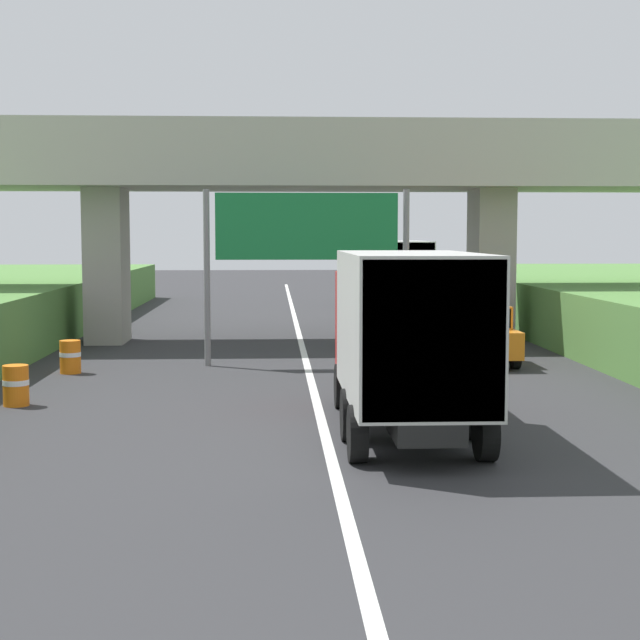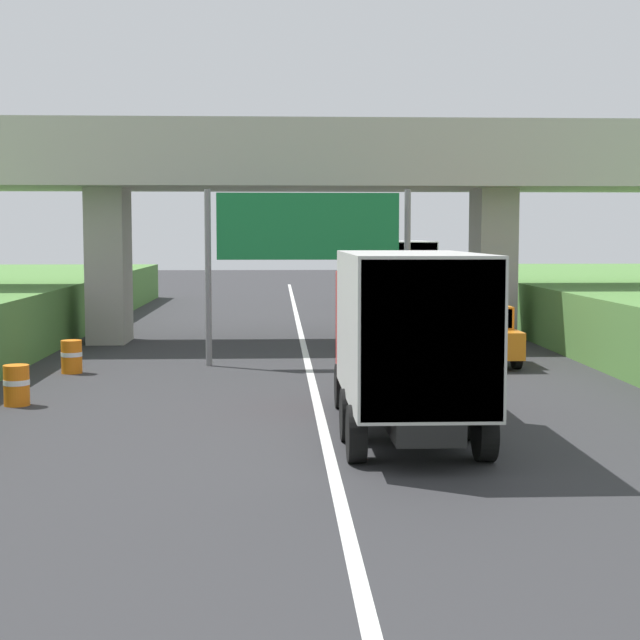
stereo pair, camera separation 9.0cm
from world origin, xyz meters
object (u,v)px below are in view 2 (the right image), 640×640
object	(u,v)px
construction_barrel_2	(17,385)
construction_barrel_3	(72,356)
overhead_highway_sign	(308,237)
car_orange	(479,334)
truck_red	(404,332)
truck_black	(403,272)

from	to	relation	value
construction_barrel_2	construction_barrel_3	xyz separation A→B (m)	(0.16, 5.01, 0.00)
overhead_highway_sign	car_orange	world-z (taller)	overhead_highway_sign
overhead_highway_sign	car_orange	bearing A→B (deg)	2.53
truck_red	construction_barrel_3	world-z (taller)	truck_red
overhead_highway_sign	construction_barrel_2	bearing A→B (deg)	-136.19
truck_red	overhead_highway_sign	bearing A→B (deg)	98.67
car_orange	construction_barrel_3	xyz separation A→B (m)	(-11.48, -1.57, -0.40)
construction_barrel_2	construction_barrel_3	distance (m)	5.02
truck_red	construction_barrel_3	xyz separation A→B (m)	(-7.96, 8.42, -1.47)
overhead_highway_sign	truck_red	size ratio (longest dim) A/B	0.81
truck_black	car_orange	world-z (taller)	truck_black
truck_black	construction_barrel_3	world-z (taller)	truck_black
truck_black	construction_barrel_3	xyz separation A→B (m)	(-11.68, -20.49, -1.47)
car_orange	truck_red	bearing A→B (deg)	-109.39
construction_barrel_2	construction_barrel_3	world-z (taller)	same
truck_red	construction_barrel_2	size ratio (longest dim) A/B	8.11
construction_barrel_3	construction_barrel_2	bearing A→B (deg)	-91.80
car_orange	construction_barrel_3	bearing A→B (deg)	-172.23
car_orange	construction_barrel_3	size ratio (longest dim) A/B	4.56
truck_red	truck_black	distance (m)	29.15
overhead_highway_sign	construction_barrel_3	distance (m)	7.36
construction_barrel_3	truck_red	bearing A→B (deg)	-46.61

